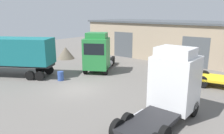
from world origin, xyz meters
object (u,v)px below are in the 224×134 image
at_px(tractor_unit_green, 98,54).
at_px(oil_drum, 61,76).
at_px(tractor_unit_white, 172,85).
at_px(container_trailer_red, 0,52).
at_px(gravel_pile, 66,53).

relative_size(tractor_unit_green, oil_drum, 7.51).
xyz_separation_m(tractor_unit_white, container_trailer_red, (-17.40, -2.01, 0.45)).
xyz_separation_m(container_trailer_red, gravel_pile, (-1.53, 9.65, -1.69)).
relative_size(container_trailer_red, oil_drum, 12.08).
bearing_deg(tractor_unit_green, container_trailer_red, -72.35).
distance_m(tractor_unit_white, container_trailer_red, 17.52).
relative_size(container_trailer_red, gravel_pile, 4.35).
bearing_deg(oil_drum, tractor_unit_white, -3.11).
height_order(tractor_unit_white, oil_drum, tractor_unit_white).
bearing_deg(container_trailer_red, tractor_unit_green, -163.58).
bearing_deg(tractor_unit_white, container_trailer_red, 97.54).
bearing_deg(gravel_pile, oil_drum, -42.79).
height_order(gravel_pile, oil_drum, gravel_pile).
xyz_separation_m(tractor_unit_white, oil_drum, (-11.34, 0.62, -1.62)).
distance_m(tractor_unit_white, oil_drum, 11.47).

